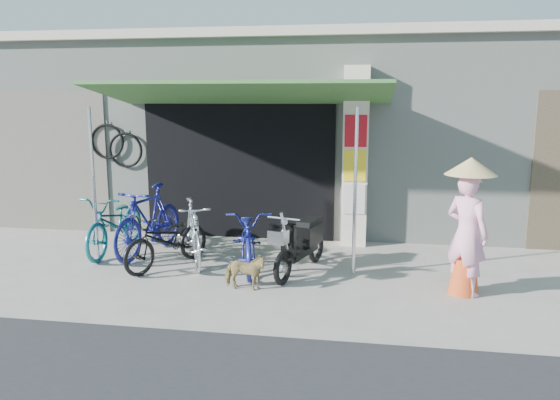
% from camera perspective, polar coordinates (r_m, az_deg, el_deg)
% --- Properties ---
extents(ground, '(80.00, 80.00, 0.00)m').
position_cam_1_polar(ground, '(7.30, 0.28, -9.22)').
color(ground, '#A39C93').
rests_on(ground, ground).
extents(bicycle_shop, '(12.30, 5.30, 3.66)m').
position_cam_1_polar(bicycle_shop, '(11.94, 4.14, 7.47)').
color(bicycle_shop, '#A5ABA2').
rests_on(bicycle_shop, ground).
extents(shop_pillar, '(0.42, 0.44, 3.00)m').
position_cam_1_polar(shop_pillar, '(9.28, 7.89, 4.44)').
color(shop_pillar, silver).
rests_on(shop_pillar, ground).
extents(awning, '(4.60, 1.88, 2.72)m').
position_cam_1_polar(awning, '(8.64, -4.01, 10.82)').
color(awning, '#34632C').
rests_on(awning, ground).
extents(neighbour_left, '(2.60, 0.06, 2.60)m').
position_cam_1_polar(neighbour_left, '(11.23, -23.56, 3.69)').
color(neighbour_left, '#6B665B').
rests_on(neighbour_left, ground).
extents(bike_teal, '(0.67, 1.86, 0.97)m').
position_cam_1_polar(bike_teal, '(9.23, -16.77, -2.30)').
color(bike_teal, '#196C72').
rests_on(bike_teal, ground).
extents(bike_blue, '(0.85, 1.92, 1.11)m').
position_cam_1_polar(bike_blue, '(8.95, -13.56, -2.08)').
color(bike_blue, navy).
rests_on(bike_blue, ground).
extents(bike_black, '(1.22, 1.68, 0.84)m').
position_cam_1_polar(bike_black, '(8.23, -11.64, -4.09)').
color(bike_black, black).
rests_on(bike_black, ground).
extents(bike_silver, '(1.08, 1.65, 0.97)m').
position_cam_1_polar(bike_silver, '(8.34, -9.07, -3.35)').
color(bike_silver, silver).
rests_on(bike_silver, ground).
extents(bike_navy, '(1.05, 1.89, 0.94)m').
position_cam_1_polar(bike_navy, '(8.00, -3.33, -3.94)').
color(bike_navy, navy).
rests_on(bike_navy, ground).
extents(street_dog, '(0.59, 0.29, 0.49)m').
position_cam_1_polar(street_dog, '(7.18, -3.71, -7.52)').
color(street_dog, '#A97D59').
rests_on(street_dog, ground).
extents(moped, '(0.67, 1.60, 0.92)m').
position_cam_1_polar(moped, '(7.85, 2.28, -4.59)').
color(moped, black).
rests_on(moped, ground).
extents(nun, '(0.68, 0.67, 1.76)m').
position_cam_1_polar(nun, '(7.26, 18.98, -2.75)').
color(nun, '#EDA0C1').
rests_on(nun, ground).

